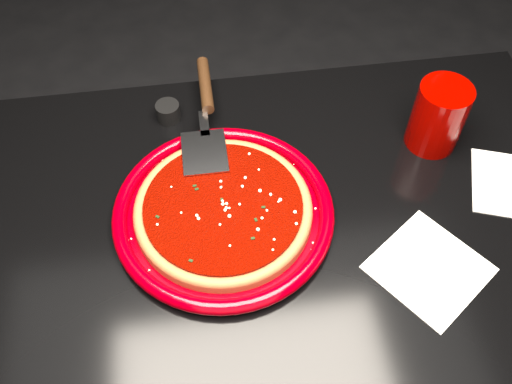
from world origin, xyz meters
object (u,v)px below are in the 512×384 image
Objects in this scene: plate at (223,212)px; cup at (438,116)px; ramekin at (168,112)px; pizza_server at (206,114)px; table at (259,330)px.

plate is 0.42m from cup.
ramekin is at bearing 165.23° from cup.
table is at bearing -75.80° from pizza_server.
ramekin reaches higher than table.
table is 0.50m from pizza_server.
table is at bearing -46.19° from plate.
cup is at bearing 26.53° from table.
pizza_server is at bearing -32.52° from ramekin.
cup reaches higher than plate.
pizza_server is at bearing 104.01° from table.
ramekin is (-0.08, 0.25, 0.00)m from plate.
cup is (0.41, -0.08, 0.02)m from pizza_server.
pizza_server reaches higher than plate.
cup is at bearing -14.77° from ramekin.
table is 0.40m from plate.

